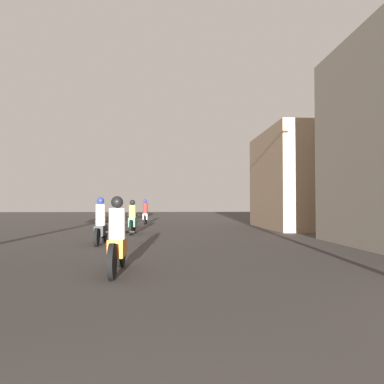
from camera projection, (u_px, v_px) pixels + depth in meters
name	position (u px, v px, depth m)	size (l,w,h in m)	color
motorcycle_orange	(117.00, 242.00, 7.41)	(0.60, 2.03, 1.52)	black
motorcycle_black	(101.00, 226.00, 12.64)	(0.60, 2.05, 1.58)	black
motorcycle_green	(132.00, 220.00, 16.81)	(0.60, 2.10, 1.54)	black
motorcycle_red	(117.00, 217.00, 20.24)	(0.60, 2.08, 1.54)	black
motorcycle_silver	(145.00, 214.00, 24.88)	(0.60, 1.87, 1.65)	black
building_right_far	(313.00, 180.00, 21.03)	(5.67, 7.11, 5.38)	tan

